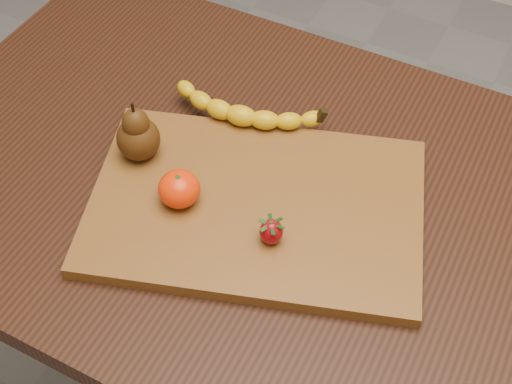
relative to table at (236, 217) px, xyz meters
The scene contains 6 objects.
table is the anchor object (origin of this frame).
cutting_board 0.13m from the table, 36.78° to the right, with size 0.45×0.30×0.02m, color brown.
banana 0.16m from the table, 111.02° to the left, with size 0.20×0.05×0.03m, color #E0B20A, non-canonical shape.
pear 0.21m from the table, 162.68° to the right, with size 0.06×0.06×0.10m, color #41240A, non-canonical shape.
mandarin 0.17m from the table, 110.93° to the right, with size 0.06×0.06×0.05m, color #F12E02.
strawberry 0.20m from the table, 41.17° to the right, with size 0.03×0.03×0.04m, color #92040D, non-canonical shape.
Camera 1 is at (0.34, -0.59, 1.53)m, focal length 50.00 mm.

